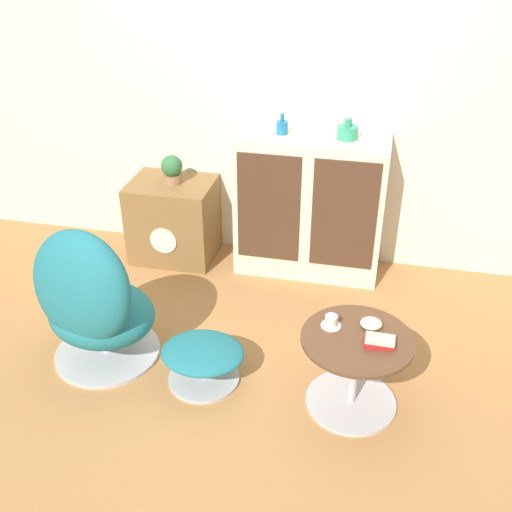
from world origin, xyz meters
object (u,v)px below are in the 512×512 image
Objects in this scene: vase_inner_left at (347,132)px; bowl at (371,323)px; book_stack at (379,342)px; egg_chair at (92,303)px; teacup at (331,322)px; vase_leftmost at (282,127)px; tv_console at (174,220)px; coffee_table at (354,368)px; potted_plant at (172,169)px; ottoman at (203,357)px; sideboard at (310,206)px.

bowl is (0.27, -1.17, -0.57)m from vase_inner_left.
egg_chair is at bearing 177.44° from book_stack.
egg_chair reaches higher than teacup.
vase_leftmost is 1.47m from bowl.
vase_leftmost is (0.77, 0.03, 0.73)m from tv_console.
potted_plant reaches higher than coffee_table.
tv_console is 1.28× the size of ottoman.
ottoman is at bearing -174.77° from teacup.
teacup is at bearing -68.29° from vase_leftmost.
book_stack is at bearing -68.24° from sideboard.
ottoman is 0.91m from bowl.
egg_chair is at bearing -92.23° from potted_plant.
potted_plant is 1.97m from book_stack.
tv_console reaches higher than ottoman.
vase_leftmost is 0.83m from potted_plant.
potted_plant is at bearing 141.48° from bowl.
coffee_table is 1.63m from vase_leftmost.
coffee_table is (0.42, -1.28, -0.25)m from sideboard.
tv_console is at bearing 139.36° from book_stack.
bowl is at bearing 6.96° from ottoman.
coffee_table is 1.52m from vase_inner_left.
potted_plant is at bearing 114.72° from ottoman.
teacup reaches higher than ottoman.
vase_inner_left is (-0.21, 1.28, 0.78)m from coffee_table.
egg_chair is 8.42× the size of teacup.
ottoman is 0.73m from teacup.
vase_leftmost is at bearing 180.00° from vase_inner_left.
vase_leftmost is at bearing 57.34° from egg_chair.
vase_inner_left is at bearing 99.21° from coffee_table.
egg_chair is at bearing -177.15° from bowl.
vase_inner_left reaches higher than potted_plant.
vase_inner_left reaches higher than book_stack.
vase_leftmost is 0.88× the size of book_stack.
teacup is at bearing -167.27° from bowl.
ottoman is 2.28× the size of potted_plant.
vase_inner_left reaches higher than tv_console.
teacup is at bearing -86.69° from vase_inner_left.
vase_leftmost reaches higher than tv_console.
potted_plant is at bearing -178.37° from vase_inner_left.
sideboard is 1.25m from teacup.
vase_leftmost reaches higher than sideboard.
tv_console is at bearing 136.60° from teacup.
sideboard is 7.39× the size of vase_inner_left.
book_stack is (1.48, -1.28, -0.23)m from potted_plant.
bowl reaches higher than ottoman.
potted_plant is (-1.17, -0.03, -0.34)m from vase_inner_left.
ottoman is at bearing -173.04° from bowl.
tv_console is 4.40× the size of vase_leftmost.
egg_chair is at bearing -122.66° from vase_leftmost.
tv_console is 1.87m from coffee_table.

